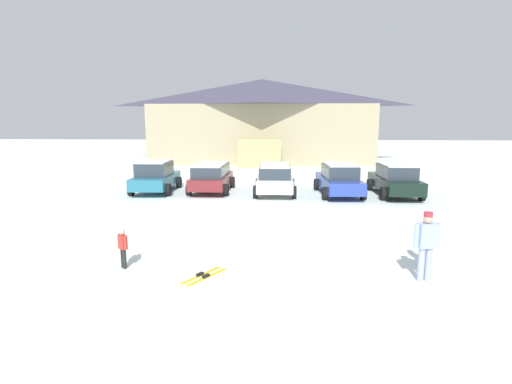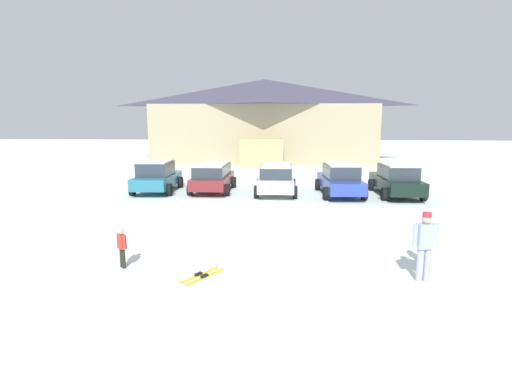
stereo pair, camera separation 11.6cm
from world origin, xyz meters
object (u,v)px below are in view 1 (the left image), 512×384
ski_lodge (262,120)px  parked_black_sedan (395,180)px  skier_child_in_red_jacket (123,246)px  skier_adult_in_blue_parka (426,242)px  parked_blue_hatchback (339,179)px  parked_white_suv (275,178)px  parked_teal_hatchback (156,176)px  skier_child_in_purple_jacket (424,241)px  pair_of_skis (204,276)px  parked_maroon_van (212,176)px

ski_lodge → parked_black_sedan: bearing=-67.3°
skier_child_in_red_jacket → skier_adult_in_blue_parka: 7.46m
parked_blue_hatchback → parked_white_suv: bearing=178.1°
parked_blue_hatchback → skier_child_in_red_jacket: size_ratio=4.48×
parked_blue_hatchback → skier_adult_in_blue_parka: skier_adult_in_blue_parka is taller
parked_teal_hatchback → parked_white_suv: (6.43, -0.31, 0.01)m
parked_teal_hatchback → parked_black_sedan: (12.58, -0.36, -0.01)m
ski_lodge → parked_blue_hatchback: (4.74, -18.19, -3.09)m
parked_teal_hatchback → skier_child_in_purple_jacket: parked_teal_hatchback is taller
skier_child_in_red_jacket → pair_of_skis: size_ratio=0.81×
ski_lodge → pair_of_skis: size_ratio=15.98×
parked_maroon_van → skier_adult_in_blue_parka: size_ratio=2.57×
parked_black_sedan → skier_child_in_red_jacket: parked_black_sedan is taller
parked_teal_hatchback → skier_adult_in_blue_parka: parked_teal_hatchback is taller
parked_blue_hatchback → skier_child_in_red_jacket: 13.02m
parked_blue_hatchback → parked_teal_hatchback: bearing=177.5°
parked_black_sedan → skier_child_in_red_jacket: size_ratio=4.44×
skier_child_in_red_jacket → parked_black_sedan: bearing=48.0°
skier_child_in_purple_jacket → skier_adult_in_blue_parka: bearing=-108.3°
skier_child_in_purple_jacket → parked_white_suv: bearing=111.3°
parked_maroon_van → skier_child_in_red_jacket: size_ratio=4.10×
parked_blue_hatchback → skier_child_in_purple_jacket: bearing=-85.8°
parked_blue_hatchback → parked_black_sedan: size_ratio=1.01×
parked_black_sedan → skier_child_in_purple_jacket: size_ratio=4.00×
parked_blue_hatchback → pair_of_skis: parked_blue_hatchback is taller
parked_black_sedan → skier_adult_in_blue_parka: bearing=-102.3°
parked_teal_hatchback → skier_child_in_red_jacket: (2.67, -11.36, -0.25)m
parked_teal_hatchback → parked_blue_hatchback: 9.74m
parked_blue_hatchback → skier_adult_in_blue_parka: size_ratio=2.82×
skier_child_in_red_jacket → parked_maroon_van: bearing=88.4°
skier_adult_in_blue_parka → skier_child_in_purple_jacket: bearing=71.7°
parked_maroon_van → parked_white_suv: size_ratio=1.04×
ski_lodge → parked_white_suv: ski_lodge is taller
parked_teal_hatchback → skier_adult_in_blue_parka: size_ratio=2.58×
parked_blue_hatchback → ski_lodge: bearing=104.6°
skier_adult_in_blue_parka → skier_child_in_purple_jacket: skier_adult_in_blue_parka is taller
parked_teal_hatchback → skier_adult_in_blue_parka: bearing=-49.3°
parked_maroon_van → skier_child_in_red_jacket: bearing=-91.6°
parked_black_sedan → parked_white_suv: bearing=179.5°
parked_maroon_van → pair_of_skis: (1.84, -12.09, -0.81)m
parked_white_suv → pair_of_skis: (-1.59, -11.51, -0.83)m
skier_adult_in_blue_parka → skier_child_in_purple_jacket: size_ratio=1.43×
parked_teal_hatchback → skier_child_in_red_jacket: 11.67m
skier_child_in_red_jacket → skier_adult_in_blue_parka: bearing=-3.1°
parked_black_sedan → pair_of_skis: size_ratio=3.61×
parked_teal_hatchback → skier_child_in_red_jacket: parked_teal_hatchback is taller
parked_white_suv → skier_adult_in_blue_parka: 12.03m
parked_maroon_van → skier_child_in_purple_jacket: (7.47, -10.93, -0.18)m
parked_teal_hatchback → skier_adult_in_blue_parka: 15.51m
pair_of_skis → skier_child_in_purple_jacket: bearing=11.6°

